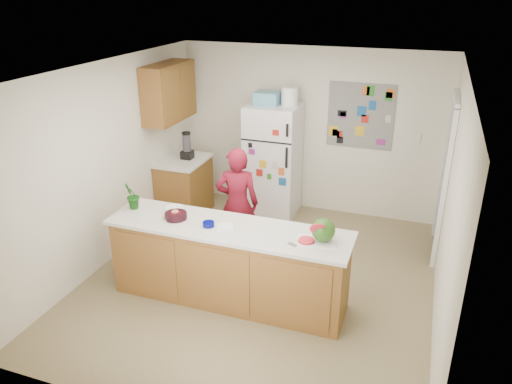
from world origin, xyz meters
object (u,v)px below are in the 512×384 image
(refrigerator, at_px, (273,161))
(person, at_px, (237,204))
(watermelon, at_px, (323,230))
(cherry_bowl, at_px, (176,216))

(refrigerator, bearing_deg, person, -90.44)
(watermelon, distance_m, cherry_bowl, 1.65)
(person, height_order, cherry_bowl, person)
(person, height_order, watermelon, person)
(watermelon, height_order, cherry_bowl, watermelon)
(person, relative_size, watermelon, 6.20)
(watermelon, bearing_deg, refrigerator, 118.41)
(refrigerator, xyz_separation_m, cherry_bowl, (-0.36, -2.39, 0.11))
(refrigerator, relative_size, person, 1.14)
(refrigerator, relative_size, watermelon, 7.07)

